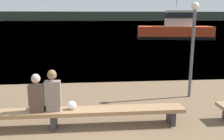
# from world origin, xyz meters

# --- Properties ---
(water_surface) EXTENTS (240.00, 240.00, 0.00)m
(water_surface) POSITION_xyz_m (0.00, 126.59, 0.00)
(water_surface) COLOR teal
(water_surface) RESTS_ON ground
(far_shoreline) EXTENTS (600.00, 12.00, 5.22)m
(far_shoreline) POSITION_xyz_m (0.00, 148.81, 2.61)
(far_shoreline) COLOR #384233
(far_shoreline) RESTS_ON ground
(bench_main) EXTENTS (6.67, 0.52, 0.47)m
(bench_main) POSITION_xyz_m (-0.55, 2.27, 0.39)
(bench_main) COLOR #8E6B47
(bench_main) RESTS_ON ground
(person_left) EXTENTS (0.38, 0.41, 0.96)m
(person_left) POSITION_xyz_m (-0.92, 2.27, 0.90)
(person_left) COLOR #4C382D
(person_left) RESTS_ON bench_main
(person_right) EXTENTS (0.38, 0.41, 1.05)m
(person_right) POSITION_xyz_m (-0.54, 2.27, 0.95)
(person_right) COLOR #70665B
(person_right) RESTS_ON bench_main
(shopping_bag) EXTENTS (0.23, 0.19, 0.22)m
(shopping_bag) POSITION_xyz_m (-0.09, 2.29, 0.58)
(shopping_bag) COLOR white
(shopping_bag) RESTS_ON bench_main
(tugboat_red) EXTENTS (9.46, 4.64, 5.97)m
(tugboat_red) POSITION_xyz_m (11.06, 26.57, 1.08)
(tugboat_red) COLOR red
(tugboat_red) RESTS_ON water_surface
(deck_lamp_post) EXTENTS (0.24, 0.24, 3.22)m
(deck_lamp_post) POSITION_xyz_m (3.86, 4.39, 2.00)
(deck_lamp_post) COLOR #4C4C51
(deck_lamp_post) RESTS_ON ground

